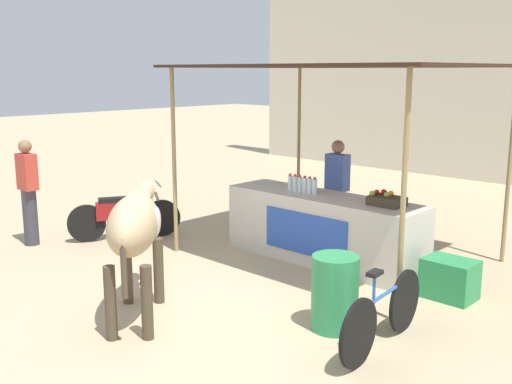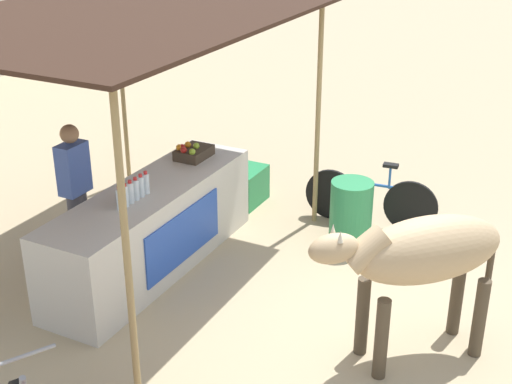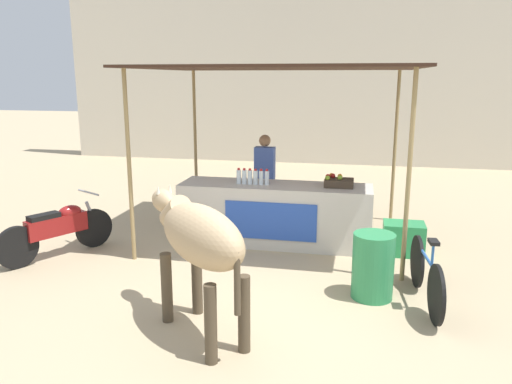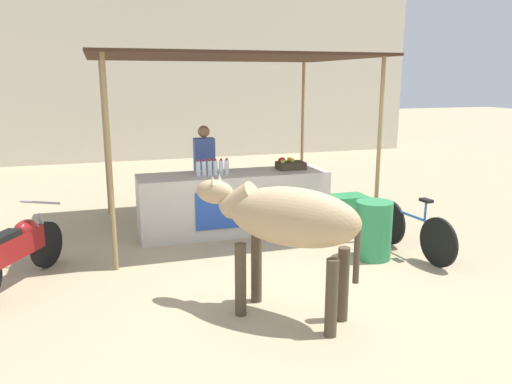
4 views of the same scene
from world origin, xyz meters
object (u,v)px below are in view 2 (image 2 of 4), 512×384
(cow, at_px, (421,255))
(stall_counter, at_px, (153,228))
(water_barrel, at_px, (351,214))
(bicycle_leaning, at_px, (371,199))
(fruit_crate, at_px, (193,152))
(cooler_box, at_px, (245,186))
(vendor_behind_counter, at_px, (76,195))

(cow, bearing_deg, stall_counter, 85.07)
(water_barrel, height_order, bicycle_leaning, bicycle_leaning)
(fruit_crate, relative_size, cow, 0.28)
(stall_counter, height_order, cooler_box, stall_counter)
(stall_counter, distance_m, fruit_crate, 1.12)
(water_barrel, bearing_deg, stall_counter, 130.38)
(cooler_box, height_order, cow, cow)
(fruit_crate, xyz_separation_m, bicycle_leaning, (1.13, -1.85, -0.68))
(bicycle_leaning, bearing_deg, water_barrel, 176.39)
(vendor_behind_counter, distance_m, cooler_box, 2.51)
(stall_counter, relative_size, cooler_box, 5.00)
(cow, bearing_deg, fruit_crate, 68.08)
(water_barrel, relative_size, cow, 0.51)
(fruit_crate, distance_m, bicycle_leaning, 2.27)
(vendor_behind_counter, xyz_separation_m, water_barrel, (1.80, -2.51, -0.45))
(stall_counter, bearing_deg, cow, -94.93)
(cooler_box, distance_m, water_barrel, 1.73)
(vendor_behind_counter, distance_m, water_barrel, 3.12)
(cow, distance_m, bicycle_leaning, 2.73)
(fruit_crate, distance_m, cooler_box, 1.29)
(cooler_box, relative_size, bicycle_leaning, 0.36)
(stall_counter, relative_size, cow, 1.93)
(cow, xyz_separation_m, bicycle_leaning, (2.36, 1.20, -0.69))
(stall_counter, bearing_deg, bicycle_leaning, -40.50)
(water_barrel, bearing_deg, cow, -144.64)
(fruit_crate, distance_m, vendor_behind_counter, 1.47)
(stall_counter, height_order, fruit_crate, fruit_crate)
(vendor_behind_counter, relative_size, cow, 1.06)
(cooler_box, relative_size, cow, 0.39)
(stall_counter, height_order, cow, cow)
(fruit_crate, bearing_deg, water_barrel, -73.96)
(vendor_behind_counter, xyz_separation_m, cooler_box, (2.29, -0.85, -0.61))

